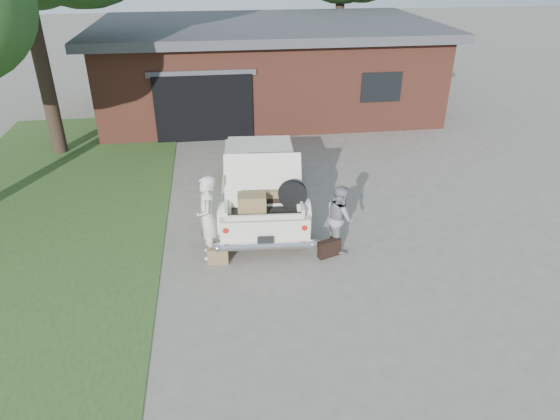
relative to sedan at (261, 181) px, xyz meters
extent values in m
plane|color=gray|center=(0.16, -2.84, -0.74)|extent=(90.00, 90.00, 0.00)
cube|color=#2D4C1E|center=(-5.34, 0.16, -0.73)|extent=(6.00, 16.00, 0.02)
cube|color=brown|center=(1.16, 8.66, 0.76)|extent=(12.00, 7.00, 3.00)
cube|color=#4C4C51|center=(1.16, 8.66, 2.41)|extent=(12.80, 7.80, 0.30)
cube|color=black|center=(-1.34, 5.21, 0.36)|extent=(3.20, 0.30, 2.20)
cube|color=#4C4C51|center=(-1.34, 5.14, 1.51)|extent=(3.50, 0.12, 0.18)
cube|color=black|center=(4.66, 5.14, 0.86)|extent=(1.40, 0.08, 1.00)
cylinder|color=#38281E|center=(-5.97, 4.70, 2.26)|extent=(0.44, 0.44, 6.00)
cylinder|color=#38281E|center=(5.44, 14.40, 1.64)|extent=(0.44, 0.44, 4.76)
cube|color=beige|center=(0.00, 0.05, -0.13)|extent=(2.20, 5.02, 0.64)
cube|color=beige|center=(0.02, 0.34, 0.43)|extent=(1.75, 2.07, 0.51)
cube|color=black|center=(0.09, 1.27, 0.41)|extent=(1.52, 0.18, 0.43)
cube|color=black|center=(-0.04, -0.59, 0.41)|extent=(1.52, 0.18, 0.43)
cylinder|color=black|center=(-0.97, -1.55, -0.42)|extent=(0.26, 0.66, 0.65)
cylinder|color=black|center=(0.75, -1.67, -0.42)|extent=(0.26, 0.66, 0.65)
cylinder|color=black|center=(-0.74, 1.77, -0.42)|extent=(0.26, 0.66, 0.65)
cylinder|color=black|center=(0.98, 1.65, -0.42)|extent=(0.26, 0.66, 0.65)
cylinder|color=silver|center=(-0.17, -2.44, -0.35)|extent=(2.02, 0.32, 0.18)
cylinder|color=#A5140F|center=(-0.97, -2.32, 0.02)|extent=(0.12, 0.11, 0.12)
cylinder|color=#A5140F|center=(0.63, -2.43, 0.02)|extent=(0.12, 0.11, 0.12)
cube|color=black|center=(-0.17, -2.46, -0.20)|extent=(0.33, 0.04, 0.17)
cube|color=black|center=(-0.13, -1.81, 0.21)|extent=(1.59, 1.18, 0.04)
cube|color=beige|center=(-0.91, -1.75, 0.31)|extent=(0.13, 1.08, 0.18)
cube|color=beige|center=(0.65, -1.86, 0.31)|extent=(0.13, 1.08, 0.18)
cube|color=beige|center=(-0.17, -2.34, 0.27)|extent=(1.57, 0.17, 0.12)
cube|color=beige|center=(-0.11, -1.54, 0.73)|extent=(1.68, 0.68, 1.01)
cube|color=#4F3322|center=(-0.38, -1.59, 0.32)|extent=(0.56, 0.38, 0.17)
cube|color=olive|center=(-0.40, -2.01, 0.43)|extent=(0.60, 0.42, 0.40)
cube|color=black|center=(0.07, -1.61, 0.32)|extent=(0.62, 0.43, 0.18)
cube|color=#95784C|center=(0.00, -1.66, 0.48)|extent=(0.45, 0.31, 0.15)
cylinder|color=black|center=(0.47, -1.90, 0.53)|extent=(0.62, 0.20, 0.61)
imported|color=silver|center=(-1.32, -2.03, 0.17)|extent=(0.47, 0.69, 1.83)
imported|color=gray|center=(1.47, -2.09, 0.00)|extent=(0.63, 0.77, 1.48)
cube|color=olive|center=(-1.16, -2.36, -0.57)|extent=(0.45, 0.22, 0.34)
cube|color=black|center=(1.19, -2.41, -0.55)|extent=(0.52, 0.32, 0.39)
camera|label=1|loc=(-1.08, -11.12, 5.15)|focal=32.00mm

